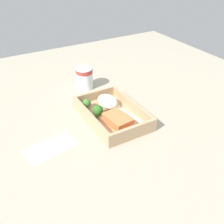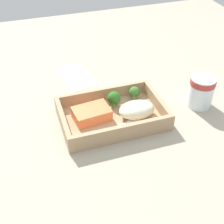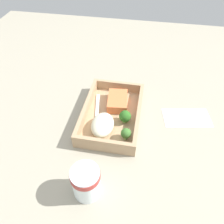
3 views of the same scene
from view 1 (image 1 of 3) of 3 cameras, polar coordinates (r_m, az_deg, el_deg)
name	(u,v)px [view 1 (image 1 of 3)]	position (r cm, az deg, el deg)	size (l,w,h in cm)	color
ground_plane	(112,120)	(95.23, 0.00, -1.86)	(160.00, 160.00, 2.00)	#9E9783
takeout_tray	(112,117)	(94.32, 0.00, -1.07)	(27.86, 18.38, 1.20)	tan
tray_rim	(112,111)	(92.99, 0.00, 0.15)	(27.86, 18.38, 3.60)	tan
salmon_fillet	(118,120)	(88.86, 1.23, -1.79)	(9.61, 6.51, 3.14)	#F07642
mashed_potatoes	(108,101)	(98.36, -0.97, 2.33)	(9.85, 6.91, 4.06)	beige
broccoli_floret_1	(87,103)	(97.15, -5.52, 1.93)	(3.13, 3.13, 3.99)	#789F5C
broccoli_floret_2	(98,111)	(92.40, -3.10, 0.32)	(3.79, 3.79, 4.41)	#819F57
fork	(124,111)	(95.98, 2.67, 0.16)	(15.83, 4.58, 0.44)	white
paper_cup	(85,77)	(112.92, -6.00, 7.56)	(7.08, 7.08, 9.19)	white
receipt_slip	(50,147)	(84.08, -13.30, -7.52)	(8.55, 15.50, 0.24)	white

